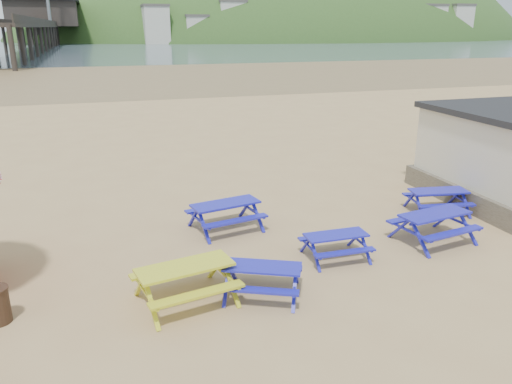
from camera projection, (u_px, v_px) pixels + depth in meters
name	position (u px, v px, depth m)	size (l,w,h in m)	color
ground	(272.00, 242.00, 14.01)	(400.00, 400.00, 0.00)	tan
wet_sand	(127.00, 74.00, 63.69)	(400.00, 400.00, 0.00)	olive
sea	(102.00, 45.00, 167.57)	(400.00, 400.00, 0.00)	#42535F
picnic_table_blue_a	(226.00, 216.00, 14.75)	(2.26, 1.95, 0.84)	#1D16A3
picnic_table_blue_c	(437.00, 201.00, 16.11)	(2.04, 1.75, 0.76)	#1D16A3
picnic_table_blue_d	(262.00, 280.00, 11.13)	(2.15, 2.00, 0.72)	#1D16A3
picnic_table_blue_e	(336.00, 246.00, 12.91)	(1.65, 1.34, 0.68)	#1D16A3
picnic_table_blue_f	(433.00, 227.00, 13.91)	(2.25, 1.92, 0.85)	#1D16A3
picnic_table_yellow	(186.00, 284.00, 10.83)	(2.34, 2.01, 0.87)	gold
pier	(44.00, 28.00, 168.04)	(24.00, 220.00, 39.29)	black
headland_town	(287.00, 60.00, 250.86)	(264.00, 144.00, 108.00)	#2D4C1E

